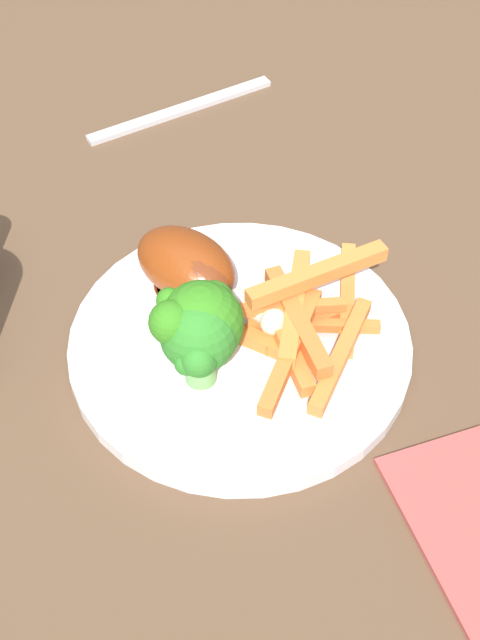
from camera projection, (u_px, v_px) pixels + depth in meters
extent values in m
cube|color=brown|center=(271.00, 309.00, 0.67)|extent=(1.12, 0.65, 0.03)
cylinder|color=#443122|center=(33.00, 238.00, 1.25)|extent=(0.06, 0.06, 0.69)
cylinder|color=#443122|center=(392.00, 209.00, 1.29)|extent=(0.06, 0.06, 0.69)
cylinder|color=white|center=(240.00, 344.00, 0.62)|extent=(0.24, 0.24, 0.01)
cylinder|color=#89B44D|center=(203.00, 356.00, 0.58)|extent=(0.02, 0.02, 0.03)
sphere|color=#35831C|center=(201.00, 323.00, 0.56)|extent=(0.06, 0.06, 0.06)
sphere|color=#35831C|center=(213.00, 301.00, 0.57)|extent=(0.03, 0.03, 0.03)
sphere|color=#35831C|center=(171.00, 322.00, 0.54)|extent=(0.03, 0.03, 0.03)
sphere|color=#35831C|center=(188.00, 303.00, 0.57)|extent=(0.02, 0.02, 0.02)
sphere|color=#35831C|center=(169.00, 301.00, 0.56)|extent=(0.02, 0.02, 0.02)
cylinder|color=#75B15E|center=(200.00, 366.00, 0.58)|extent=(0.02, 0.02, 0.03)
sphere|color=#318228|center=(199.00, 334.00, 0.55)|extent=(0.05, 0.05, 0.05)
sphere|color=#318228|center=(211.00, 314.00, 0.56)|extent=(0.02, 0.02, 0.02)
sphere|color=#318228|center=(174.00, 331.00, 0.55)|extent=(0.02, 0.02, 0.02)
sphere|color=#318228|center=(199.00, 360.00, 0.54)|extent=(0.02, 0.02, 0.02)
sphere|color=#318228|center=(198.00, 360.00, 0.54)|extent=(0.02, 0.02, 0.02)
sphere|color=#318228|center=(187.00, 363.00, 0.54)|extent=(0.02, 0.02, 0.02)
cube|color=orange|center=(306.00, 327.00, 0.61)|extent=(0.04, 0.07, 0.01)
cube|color=orange|center=(291.00, 347.00, 0.59)|extent=(0.08, 0.03, 0.01)
cube|color=orange|center=(318.00, 274.00, 0.60)|extent=(0.05, 0.11, 0.01)
cube|color=orange|center=(347.00, 298.00, 0.63)|extent=(0.11, 0.03, 0.01)
cube|color=orange|center=(314.00, 325.00, 0.61)|extent=(0.02, 0.09, 0.01)
cube|color=orange|center=(341.00, 355.00, 0.58)|extent=(0.09, 0.06, 0.01)
cube|color=orange|center=(257.00, 340.00, 0.60)|extent=(0.05, 0.07, 0.01)
cube|color=orange|center=(291.00, 350.00, 0.57)|extent=(0.10, 0.06, 0.01)
cube|color=orange|center=(295.00, 307.00, 0.60)|extent=(0.10, 0.04, 0.01)
cube|color=orange|center=(297.00, 320.00, 0.59)|extent=(0.10, 0.03, 0.01)
cube|color=orange|center=(286.00, 308.00, 0.60)|extent=(0.01, 0.09, 0.01)
cylinder|color=#5F200A|center=(187.00, 283.00, 0.65)|extent=(0.05, 0.05, 0.00)
ellipsoid|color=#893610|center=(186.00, 264.00, 0.63)|extent=(0.10, 0.10, 0.04)
cylinder|color=beige|center=(253.00, 308.00, 0.61)|extent=(0.04, 0.03, 0.01)
sphere|color=silver|center=(274.00, 320.00, 0.60)|extent=(0.02, 0.02, 0.02)
cylinder|color=#4E1B0B|center=(186.00, 285.00, 0.65)|extent=(0.04, 0.04, 0.00)
ellipsoid|color=maroon|center=(185.00, 266.00, 0.63)|extent=(0.09, 0.09, 0.04)
cylinder|color=beige|center=(253.00, 309.00, 0.60)|extent=(0.03, 0.03, 0.01)
sphere|color=silver|center=(273.00, 322.00, 0.60)|extent=(0.02, 0.02, 0.02)
cube|color=silver|center=(181.00, 110.00, 0.81)|extent=(0.09, 0.18, 0.00)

